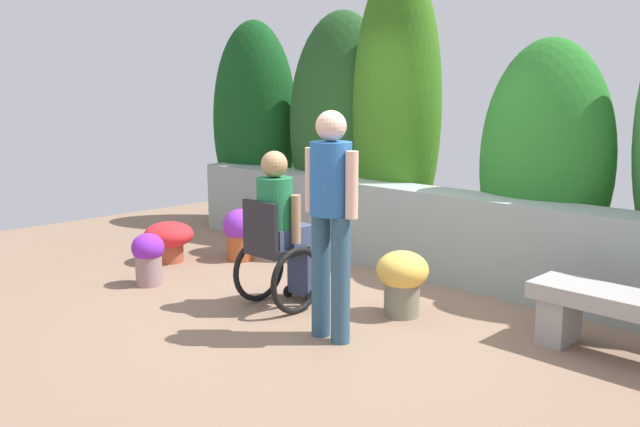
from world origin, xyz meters
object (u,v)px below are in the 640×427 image
person_standing_companion (331,210)px  flower_pot_small_foreground (169,238)px  flower_pot_terracotta_by_wall (148,256)px  person_in_wheelchair (280,235)px  flower_pot_purple_near (240,232)px  flower_pot_red_accent (402,278)px

person_standing_companion → flower_pot_small_foreground: size_ratio=3.20×
flower_pot_terracotta_by_wall → flower_pot_small_foreground: bearing=134.8°
flower_pot_terracotta_by_wall → flower_pot_small_foreground: 0.86m
person_in_wheelchair → flower_pot_purple_near: bearing=154.0°
person_standing_companion → flower_pot_terracotta_by_wall: person_standing_companion is taller
flower_pot_purple_near → flower_pot_small_foreground: 0.76m
flower_pot_terracotta_by_wall → flower_pot_small_foreground: (-0.61, 0.61, -0.02)m
person_standing_companion → flower_pot_terracotta_by_wall: size_ratio=3.37×
person_standing_companion → flower_pot_terracotta_by_wall: (-2.17, -0.22, -0.69)m
person_in_wheelchair → person_standing_companion: size_ratio=0.79×
flower_pot_terracotta_by_wall → flower_pot_purple_near: bearing=96.1°
person_in_wheelchair → flower_pot_purple_near: person_in_wheelchair is taller
person_in_wheelchair → flower_pot_red_accent: size_ratio=2.47×
flower_pot_small_foreground → flower_pot_terracotta_by_wall: bearing=-45.2°
person_in_wheelchair → flower_pot_small_foreground: 1.99m
person_in_wheelchair → flower_pot_terracotta_by_wall: bearing=-160.6°
person_standing_companion → flower_pot_red_accent: (0.05, 0.78, -0.66)m
person_standing_companion → flower_pot_terracotta_by_wall: 2.29m
person_in_wheelchair → flower_pot_red_accent: (0.88, 0.54, -0.31)m
flower_pot_terracotta_by_wall → flower_pot_red_accent: bearing=24.2°
person_standing_companion → flower_pot_small_foreground: 2.90m
flower_pot_red_accent → flower_pot_small_foreground: bearing=-172.2°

